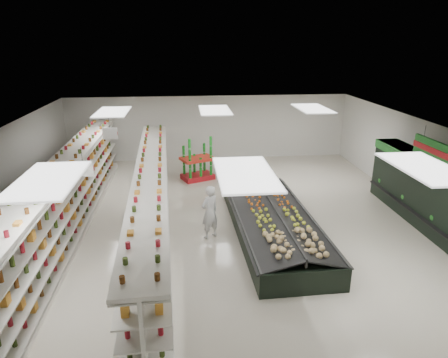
{
  "coord_description": "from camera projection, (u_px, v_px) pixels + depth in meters",
  "views": [
    {
      "loc": [
        -1.25,
        -11.85,
        5.82
      ],
      "look_at": [
        0.05,
        0.92,
        1.32
      ],
      "focal_mm": 32.0,
      "sensor_mm": 36.0,
      "label": 1
    }
  ],
  "objects": [
    {
      "name": "floor",
      "position": [
        225.0,
        226.0,
        13.17
      ],
      "size": [
        16.0,
        16.0,
        0.0
      ],
      "primitive_type": "plane",
      "color": "beige",
      "rests_on": "ground"
    },
    {
      "name": "ceiling",
      "position": [
        225.0,
        131.0,
        12.11
      ],
      "size": [
        14.0,
        16.0,
        0.02
      ],
      "primitive_type": "cube",
      "color": "white",
      "rests_on": "wall_back"
    },
    {
      "name": "wall_back",
      "position": [
        209.0,
        128.0,
        20.15
      ],
      "size": [
        14.0,
        0.02,
        3.2
      ],
      "primitive_type": "cube",
      "color": "silver",
      "rests_on": "floor"
    },
    {
      "name": "wall_right",
      "position": [
        434.0,
        173.0,
        13.31
      ],
      "size": [
        0.02,
        16.0,
        3.2
      ],
      "primitive_type": "cube",
      "color": "silver",
      "rests_on": "floor"
    },
    {
      "name": "produce_wall_case",
      "position": [
        447.0,
        201.0,
        11.97
      ],
      "size": [
        0.93,
        8.0,
        2.2
      ],
      "color": "black",
      "rests_on": "floor"
    },
    {
      "name": "aisle_sign_near",
      "position": [
        83.0,
        169.0,
        10.02
      ],
      "size": [
        0.52,
        0.06,
        0.75
      ],
      "color": "white",
      "rests_on": "ceiling"
    },
    {
      "name": "aisle_sign_far",
      "position": [
        110.0,
        133.0,
        13.77
      ],
      "size": [
        0.52,
        0.06,
        0.75
      ],
      "color": "white",
      "rests_on": "ceiling"
    },
    {
      "name": "hortifruti_banner",
      "position": [
        446.0,
        156.0,
        11.48
      ],
      "size": [
        0.12,
        3.2,
        0.95
      ],
      "color": "#207A27",
      "rests_on": "ceiling"
    },
    {
      "name": "gondola_left",
      "position": [
        69.0,
        198.0,
        12.69
      ],
      "size": [
        1.07,
        13.22,
        2.29
      ],
      "rotation": [
        0.0,
        0.0,
        0.01
      ],
      "color": "silver",
      "rests_on": "floor"
    },
    {
      "name": "gondola_center",
      "position": [
        153.0,
        206.0,
        12.21
      ],
      "size": [
        1.49,
        12.63,
        2.18
      ],
      "rotation": [
        0.0,
        0.0,
        0.04
      ],
      "color": "silver",
      "rests_on": "floor"
    },
    {
      "name": "produce_island",
      "position": [
        273.0,
        221.0,
        12.48
      ],
      "size": [
        2.54,
        6.61,
        0.98
      ],
      "rotation": [
        0.0,
        0.0,
        0.03
      ],
      "color": "black",
      "rests_on": "floor"
    },
    {
      "name": "soda_endcap",
      "position": [
        197.0,
        160.0,
        17.33
      ],
      "size": [
        1.62,
        1.39,
        1.76
      ],
      "rotation": [
        0.0,
        0.0,
        0.4
      ],
      "color": "red",
      "rests_on": "floor"
    },
    {
      "name": "shopper_main",
      "position": [
        210.0,
        212.0,
        12.14
      ],
      "size": [
        0.74,
        0.69,
        1.7
      ],
      "primitive_type": "imported",
      "rotation": [
        0.0,
        0.0,
        3.76
      ],
      "color": "white",
      "rests_on": "floor"
    },
    {
      "name": "shopper_background",
      "position": [
        148.0,
        166.0,
        16.56
      ],
      "size": [
        0.55,
        0.84,
        1.67
      ],
      "primitive_type": "imported",
      "rotation": [
        0.0,
        0.0,
        1.63
      ],
      "color": "#9A8B5F",
      "rests_on": "floor"
    }
  ]
}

